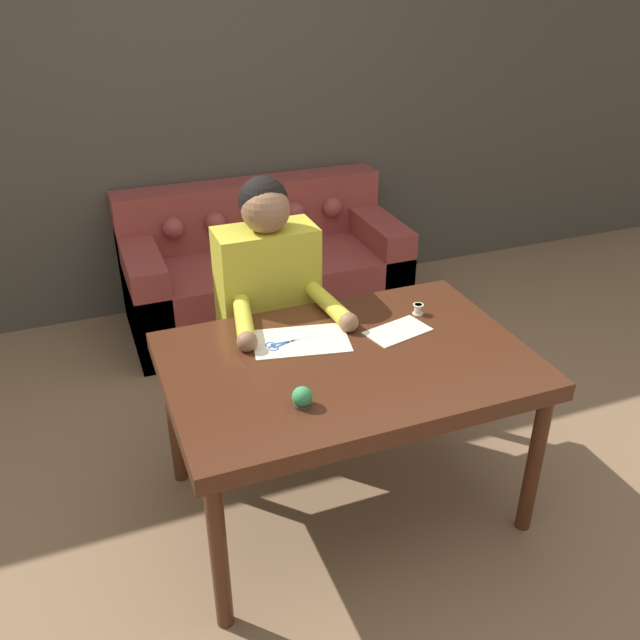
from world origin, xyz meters
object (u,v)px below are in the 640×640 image
(couch, at_px, (263,273))
(thread_spool, at_px, (418,309))
(scissors, at_px, (283,344))
(person, at_px, (269,309))
(dining_table, at_px, (347,373))
(pin_cushion, at_px, (302,398))

(couch, height_order, thread_spool, couch)
(scissors, bearing_deg, person, 79.94)
(dining_table, relative_size, scissors, 6.08)
(dining_table, distance_m, thread_spool, 0.47)
(couch, bearing_deg, scissors, -103.55)
(thread_spool, height_order, pin_cushion, pin_cushion)
(couch, relative_size, thread_spool, 36.72)
(dining_table, height_order, pin_cushion, pin_cushion)
(scissors, bearing_deg, couch, 76.45)
(dining_table, xyz_separation_m, thread_spool, (0.41, 0.21, 0.09))
(thread_spool, distance_m, pin_cushion, 0.80)
(scissors, bearing_deg, thread_spool, 2.95)
(couch, relative_size, scissors, 7.39)
(scissors, relative_size, pin_cushion, 3.13)
(thread_spool, bearing_deg, scissors, -177.05)
(dining_table, distance_m, scissors, 0.27)
(dining_table, xyz_separation_m, person, (-0.12, 0.62, -0.01))
(person, bearing_deg, couch, 75.03)
(thread_spool, bearing_deg, person, 141.70)
(couch, height_order, pin_cushion, couch)
(person, bearing_deg, dining_table, -79.38)
(person, xyz_separation_m, pin_cushion, (-0.15, -0.85, 0.11))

